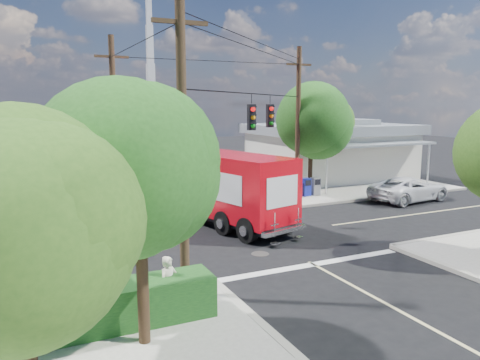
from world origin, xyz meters
TOP-DOWN VIEW (x-y plane):
  - ground at (0.00, 0.00)m, footprint 120.00×120.00m
  - sidewalk_ne at (10.88, 10.88)m, footprint 14.12×14.12m
  - road_markings at (0.00, -1.47)m, footprint 32.00×32.00m
  - building_ne at (12.50, 11.97)m, footprint 11.80×10.20m
  - radio_tower at (0.50, 20.00)m, footprint 0.80×0.80m
  - tree_sw_front at (-6.99, -7.54)m, footprint 3.88×3.78m
  - tree_sw_back at (-9.49, -10.04)m, footprint 3.56×3.42m
  - tree_ne_front at (7.21, 6.76)m, footprint 4.21×4.14m
  - tree_ne_back at (9.81, 8.96)m, footprint 3.77×3.66m
  - palm_nw_front at (-7.50, 7.50)m, footprint 3.01×3.08m
  - palm_nw_back at (-9.50, 9.00)m, footprint 3.01×3.08m
  - utility_poles at (-1.58, 1.60)m, footprint 12.00×10.68m
  - picket_fence at (-7.80, -5.60)m, footprint 5.94×0.06m
  - hedge_sw at (-8.00, -6.40)m, footprint 6.20×1.20m
  - vending_boxes at (6.50, 6.20)m, footprint 1.90×0.50m
  - delivery_truck at (-0.61, 2.08)m, footprint 4.34×8.36m
  - parked_car at (11.68, 2.81)m, footprint 5.51×3.01m
  - pedestrian at (-6.02, -6.29)m, footprint 0.70×0.61m

SIDE VIEW (x-z plane):
  - ground at x=0.00m, z-range 0.00..0.00m
  - road_markings at x=0.00m, z-range 0.00..0.01m
  - sidewalk_ne at x=10.88m, z-range 0.00..0.14m
  - picket_fence at x=-7.80m, z-range 0.18..1.18m
  - hedge_sw at x=-8.00m, z-range 0.14..1.24m
  - vending_boxes at x=6.50m, z-range 0.14..1.24m
  - parked_car at x=11.68m, z-range 0.00..1.46m
  - pedestrian at x=-6.02m, z-range 0.14..1.76m
  - delivery_truck at x=-0.61m, z-range 0.03..3.51m
  - building_ne at x=12.50m, z-range 0.07..4.57m
  - tree_sw_back at x=-9.49m, z-range 1.19..6.60m
  - tree_ne_back at x=9.81m, z-range 1.27..7.10m
  - tree_sw_front at x=-6.99m, z-range 1.32..7.35m
  - palm_nw_back at x=-9.50m, z-range 2.08..7.27m
  - utility_poles at x=-1.58m, z-range 0.17..9.17m
  - tree_ne_front at x=7.21m, z-range 1.44..8.09m
  - palm_nw_front at x=-7.50m, z-range 2.25..7.84m
  - radio_tower at x=0.50m, z-range -2.86..14.14m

